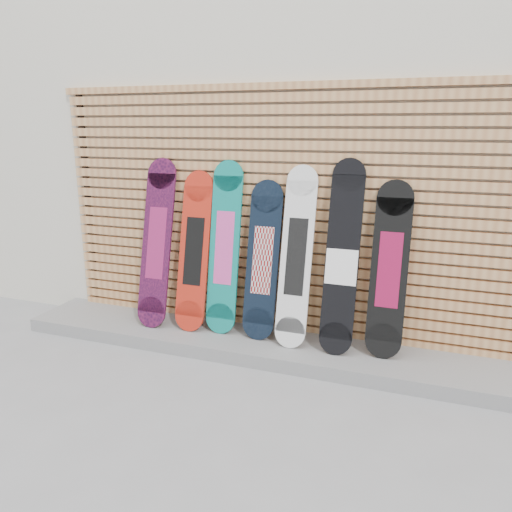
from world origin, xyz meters
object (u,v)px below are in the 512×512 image
at_px(snowboard_1, 194,251).
at_px(snowboard_3, 263,260).
at_px(snowboard_6, 389,270).
at_px(snowboard_5, 342,259).
at_px(snowboard_0, 157,243).
at_px(snowboard_4, 296,257).
at_px(snowboard_2, 224,248).

relative_size(snowboard_1, snowboard_3, 1.04).
bearing_deg(snowboard_3, snowboard_6, 0.03).
bearing_deg(snowboard_1, snowboard_3, 1.67).
distance_m(snowboard_3, snowboard_5, 0.70).
bearing_deg(snowboard_0, snowboard_4, 0.37).
height_order(snowboard_0, snowboard_5, snowboard_5).
xyz_separation_m(snowboard_4, snowboard_5, (0.39, -0.00, 0.02)).
bearing_deg(snowboard_2, snowboard_4, -3.28).
xyz_separation_m(snowboard_0, snowboard_4, (1.34, 0.01, -0.01)).
height_order(snowboard_4, snowboard_6, snowboard_4).
height_order(snowboard_4, snowboard_5, snowboard_5).
bearing_deg(snowboard_0, snowboard_5, 0.14).
distance_m(snowboard_0, snowboard_4, 1.34).
distance_m(snowboard_2, snowboard_4, 0.68).
relative_size(snowboard_1, snowboard_5, 0.91).
distance_m(snowboard_1, snowboard_2, 0.30).
bearing_deg(snowboard_5, snowboard_4, 179.37).
distance_m(snowboard_5, snowboard_6, 0.38).
height_order(snowboard_1, snowboard_6, snowboard_1).
bearing_deg(snowboard_5, snowboard_0, -179.86).
bearing_deg(snowboard_4, snowboard_3, 174.18).
bearing_deg(snowboard_1, snowboard_5, -0.71).
xyz_separation_m(snowboard_2, snowboard_5, (1.06, -0.04, 0.01)).
relative_size(snowboard_1, snowboard_4, 0.95).
relative_size(snowboard_1, snowboard_2, 0.94).
xyz_separation_m(snowboard_0, snowboard_2, (0.66, 0.05, -0.00)).
xyz_separation_m(snowboard_4, snowboard_6, (0.76, 0.03, -0.05)).
height_order(snowboard_2, snowboard_5, snowboard_5).
height_order(snowboard_1, snowboard_5, snowboard_5).
relative_size(snowboard_3, snowboard_5, 0.87).
xyz_separation_m(snowboard_0, snowboard_1, (0.37, 0.02, -0.05)).
relative_size(snowboard_2, snowboard_5, 0.97).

